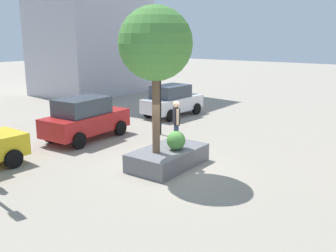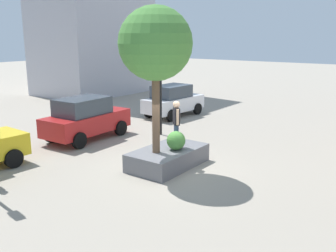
{
  "view_description": "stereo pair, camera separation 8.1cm",
  "coord_description": "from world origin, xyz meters",
  "px_view_note": "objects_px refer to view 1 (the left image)",
  "views": [
    {
      "loc": [
        -11.09,
        -8.03,
        4.9
      ],
      "look_at": [
        0.13,
        0.08,
        1.59
      ],
      "focal_mm": 40.5,
      "sensor_mm": 36.0,
      "label": 1
    },
    {
      "loc": [
        -11.04,
        -8.09,
        4.9
      ],
      "look_at": [
        0.13,
        0.08,
        1.59
      ],
      "focal_mm": 40.5,
      "sensor_mm": 36.0,
      "label": 2
    }
  ],
  "objects_px": {
    "planter_ledge": "(168,157)",
    "sedan_parked": "(85,118)",
    "skateboard": "(176,145)",
    "police_car": "(172,100)",
    "traffic_light_corner": "(160,75)",
    "skateboarder": "(176,120)",
    "plaza_tree": "(155,44)"
  },
  "relations": [
    {
      "from": "planter_ledge",
      "to": "sedan_parked",
      "type": "distance_m",
      "value": 5.63
    },
    {
      "from": "skateboard",
      "to": "police_car",
      "type": "bearing_deg",
      "value": 36.2
    },
    {
      "from": "traffic_light_corner",
      "to": "skateboarder",
      "type": "bearing_deg",
      "value": -135.14
    },
    {
      "from": "skateboard",
      "to": "sedan_parked",
      "type": "relative_size",
      "value": 0.18
    },
    {
      "from": "sedan_parked",
      "to": "traffic_light_corner",
      "type": "xyz_separation_m",
      "value": [
        2.8,
        -2.4,
        2.0
      ]
    },
    {
      "from": "skateboard",
      "to": "skateboarder",
      "type": "distance_m",
      "value": 1.01
    },
    {
      "from": "plaza_tree",
      "to": "skateboard",
      "type": "xyz_separation_m",
      "value": [
        1.03,
        -0.19,
        -3.86
      ]
    },
    {
      "from": "planter_ledge",
      "to": "skateboard",
      "type": "height_order",
      "value": "skateboard"
    },
    {
      "from": "skateboarder",
      "to": "skateboard",
      "type": "bearing_deg",
      "value": 0.0
    },
    {
      "from": "planter_ledge",
      "to": "skateboard",
      "type": "bearing_deg",
      "value": -10.88
    },
    {
      "from": "skateboarder",
      "to": "traffic_light_corner",
      "type": "bearing_deg",
      "value": 44.86
    },
    {
      "from": "planter_ledge",
      "to": "police_car",
      "type": "xyz_separation_m",
      "value": [
        7.73,
        5.26,
        0.64
      ]
    },
    {
      "from": "skateboarder",
      "to": "sedan_parked",
      "type": "distance_m",
      "value": 5.67
    },
    {
      "from": "plaza_tree",
      "to": "skateboard",
      "type": "relative_size",
      "value": 6.6
    },
    {
      "from": "sedan_parked",
      "to": "police_car",
      "type": "height_order",
      "value": "sedan_parked"
    },
    {
      "from": "skateboarder",
      "to": "traffic_light_corner",
      "type": "xyz_separation_m",
      "value": [
        3.22,
        3.21,
        1.27
      ]
    },
    {
      "from": "planter_ledge",
      "to": "traffic_light_corner",
      "type": "distance_m",
      "value": 5.5
    },
    {
      "from": "traffic_light_corner",
      "to": "police_car",
      "type": "bearing_deg",
      "value": 27.66
    },
    {
      "from": "skateboarder",
      "to": "police_car",
      "type": "bearing_deg",
      "value": 36.2
    },
    {
      "from": "sedan_parked",
      "to": "police_car",
      "type": "relative_size",
      "value": 1.04
    },
    {
      "from": "planter_ledge",
      "to": "traffic_light_corner",
      "type": "bearing_deg",
      "value": 40.56
    },
    {
      "from": "skateboard",
      "to": "traffic_light_corner",
      "type": "height_order",
      "value": "traffic_light_corner"
    },
    {
      "from": "plaza_tree",
      "to": "skateboarder",
      "type": "height_order",
      "value": "plaza_tree"
    },
    {
      "from": "skateboarder",
      "to": "traffic_light_corner",
      "type": "height_order",
      "value": "traffic_light_corner"
    },
    {
      "from": "skateboarder",
      "to": "sedan_parked",
      "type": "height_order",
      "value": "skateboarder"
    },
    {
      "from": "traffic_light_corner",
      "to": "sedan_parked",
      "type": "bearing_deg",
      "value": 139.45
    },
    {
      "from": "skateboard",
      "to": "skateboarder",
      "type": "height_order",
      "value": "skateboarder"
    },
    {
      "from": "planter_ledge",
      "to": "skateboarder",
      "type": "height_order",
      "value": "skateboarder"
    },
    {
      "from": "skateboarder",
      "to": "plaza_tree",
      "type": "bearing_deg",
      "value": 169.72
    },
    {
      "from": "plaza_tree",
      "to": "sedan_parked",
      "type": "bearing_deg",
      "value": 75.08
    },
    {
      "from": "plaza_tree",
      "to": "skateboarder",
      "type": "relative_size",
      "value": 3.03
    },
    {
      "from": "planter_ledge",
      "to": "traffic_light_corner",
      "type": "height_order",
      "value": "traffic_light_corner"
    }
  ]
}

